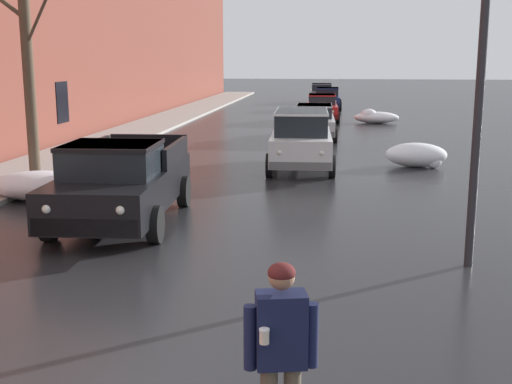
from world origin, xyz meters
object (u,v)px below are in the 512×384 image
suv_white_parked_kerbside_close (301,138)px  sedan_grey_at_far_intersection (321,93)px  pickup_truck_black_approaching_near_lane (121,182)px  street_lamp_post (482,60)px  sedan_silver_parked_kerbside_mid (314,121)px  pedestrian_with_coffee (281,346)px  sedan_darkblue_queued_behind_truck (327,98)px  bare_tree_second_along_sidewalk (24,37)px  sedan_red_parked_far_down_block (322,107)px

suv_white_parked_kerbside_close → sedan_grey_at_far_intersection: bearing=90.1°
pickup_truck_black_approaching_near_lane → street_lamp_post: street_lamp_post is taller
sedan_silver_parked_kerbside_mid → pedestrian_with_coffee: size_ratio=2.48×
sedan_silver_parked_kerbside_mid → sedan_darkblue_queued_behind_truck: bearing=88.8°
bare_tree_second_along_sidewalk → street_lamp_post: bearing=-27.7°
sedan_red_parked_far_down_block → sedan_darkblue_queued_behind_truck: (0.19, 7.99, 0.00)m
suv_white_parked_kerbside_close → pickup_truck_black_approaching_near_lane: bearing=-115.0°
sedan_red_parked_far_down_block → sedan_silver_parked_kerbside_mid: bearing=-91.1°
suv_white_parked_kerbside_close → sedan_red_parked_far_down_block: size_ratio=1.03×
bare_tree_second_along_sidewalk → sedan_red_parked_far_down_block: (7.05, 19.85, -3.13)m
sedan_grey_at_far_intersection → street_lamp_post: 39.89m
pickup_truck_black_approaching_near_lane → sedan_darkblue_queued_behind_truck: bearing=83.0°
bare_tree_second_along_sidewalk → sedan_silver_parked_kerbside_mid: size_ratio=1.67×
pedestrian_with_coffee → street_lamp_post: 6.71m
pickup_truck_black_approaching_near_lane → pedestrian_with_coffee: bearing=-63.1°
pickup_truck_black_approaching_near_lane → sedan_red_parked_far_down_block: size_ratio=1.22×
suv_white_parked_kerbside_close → sedan_grey_at_far_intersection: size_ratio=1.11×
sedan_silver_parked_kerbside_mid → sedan_grey_at_far_intersection: same height
street_lamp_post → bare_tree_second_along_sidewalk: bearing=152.3°
pickup_truck_black_approaching_near_lane → suv_white_parked_kerbside_close: size_ratio=1.19×
pickup_truck_black_approaching_near_lane → suv_white_parked_kerbside_close: suv_white_parked_kerbside_close is taller
street_lamp_post → sedan_grey_at_far_intersection: bearing=94.8°
bare_tree_second_along_sidewalk → sedan_red_parked_far_down_block: bare_tree_second_along_sidewalk is taller
sedan_silver_parked_kerbside_mid → sedan_darkblue_queued_behind_truck: 15.88m
suv_white_parked_kerbside_close → sedan_silver_parked_kerbside_mid: bearing=89.0°
street_lamp_post → sedan_red_parked_far_down_block: bearing=96.8°
sedan_grey_at_far_intersection → pickup_truck_black_approaching_near_lane: bearing=-95.0°
bare_tree_second_along_sidewalk → pickup_truck_black_approaching_near_lane: size_ratio=1.38×
sedan_darkblue_queued_behind_truck → pedestrian_with_coffee: bearing=-89.8°
sedan_darkblue_queued_behind_truck → sedan_grey_at_far_intersection: size_ratio=1.10×
pickup_truck_black_approaching_near_lane → suv_white_parked_kerbside_close: 7.91m
bare_tree_second_along_sidewalk → suv_white_parked_kerbside_close: (6.76, 3.99, -2.89)m
sedan_grey_at_far_intersection → street_lamp_post: (3.31, -39.67, 2.60)m
sedan_silver_parked_kerbside_mid → pedestrian_with_coffee: 22.93m
pickup_truck_black_approaching_near_lane → street_lamp_post: size_ratio=0.88×
sedan_red_parked_far_down_block → pedestrian_with_coffee: bearing=-89.4°
bare_tree_second_along_sidewalk → suv_white_parked_kerbside_close: bearing=30.6°
bare_tree_second_along_sidewalk → pickup_truck_black_approaching_near_lane: bearing=-42.9°
suv_white_parked_kerbside_close → pedestrian_with_coffee: bearing=-87.7°
sedan_silver_parked_kerbside_mid → sedan_red_parked_far_down_block: size_ratio=1.01×
suv_white_parked_kerbside_close → sedan_darkblue_queued_behind_truck: size_ratio=1.01×
sedan_darkblue_queued_behind_truck → sedan_silver_parked_kerbside_mid: bearing=-91.2°
pickup_truck_black_approaching_near_lane → sedan_grey_at_far_intersection: (3.30, 37.59, -0.13)m
sedan_darkblue_queued_behind_truck → sedan_red_parked_far_down_block: bearing=-91.3°
pedestrian_with_coffee → suv_white_parked_kerbside_close: bearing=92.3°
bare_tree_second_along_sidewalk → sedan_grey_at_far_intersection: bare_tree_second_along_sidewalk is taller
bare_tree_second_along_sidewalk → pedestrian_with_coffee: (7.36, -10.96, -2.84)m
suv_white_parked_kerbside_close → sedan_red_parked_far_down_block: suv_white_parked_kerbside_close is taller
bare_tree_second_along_sidewalk → pedestrian_with_coffee: size_ratio=4.15×
pickup_truck_black_approaching_near_lane → pedestrian_with_coffee: 8.73m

